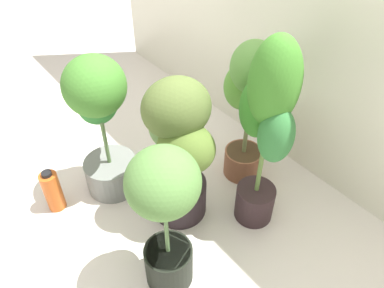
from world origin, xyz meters
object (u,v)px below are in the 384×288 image
potted_plant_front_left (101,119)px  nutrient_bottle (53,191)px  potted_plant_back_center (247,99)px  potted_plant_back_right (267,124)px  potted_plant_center (178,145)px  potted_plant_front_right (164,209)px

potted_plant_front_left → nutrient_bottle: 0.45m
potted_plant_back_center → potted_plant_front_left: bearing=-119.2°
potted_plant_back_center → nutrient_bottle: size_ratio=3.23×
potted_plant_front_left → potted_plant_back_right: 0.77m
potted_plant_back_center → potted_plant_back_right: potted_plant_back_right is taller
potted_plant_center → potted_plant_front_right: 0.36m
potted_plant_center → potted_plant_back_right: size_ratio=0.79×
potted_plant_back_center → potted_plant_center: bearing=-86.5°
potted_plant_front_right → potted_plant_back_right: (-0.01, 0.52, 0.13)m
potted_plant_back_center → nutrient_bottle: potted_plant_back_center is taller
potted_plant_back_center → potted_plant_front_right: potted_plant_back_center is taller
potted_plant_center → potted_plant_front_right: potted_plant_center is taller
potted_plant_back_right → potted_plant_front_left: bearing=-144.1°
potted_plant_front_left → nutrient_bottle: potted_plant_front_left is taller
potted_plant_back_right → potted_plant_back_center: bearing=147.5°
potted_plant_center → nutrient_bottle: bearing=-130.3°
potted_plant_back_center → potted_plant_center: potted_plant_back_center is taller
potted_plant_center → potted_plant_front_right: size_ratio=1.07×
potted_plant_center → potted_plant_back_right: 0.39m
potted_plant_front_left → potted_plant_back_right: (0.62, 0.45, 0.13)m
potted_plant_back_center → potted_plant_back_right: 0.34m
potted_plant_front_left → potted_plant_front_right: bearing=-7.0°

